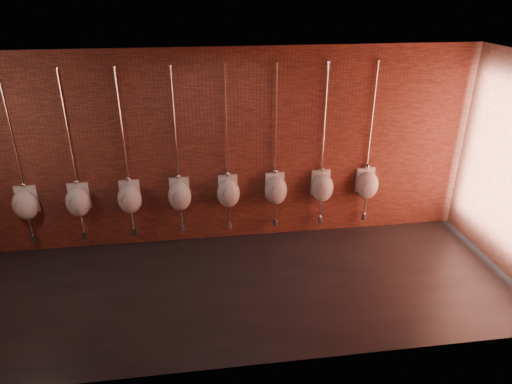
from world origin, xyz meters
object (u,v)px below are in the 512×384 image
at_px(urinal_4, 228,192).
at_px(urinal_7, 367,184).
at_px(urinal_0, 25,204).
at_px(urinal_5, 276,189).
at_px(urinal_6, 322,187).
at_px(urinal_3, 180,195).
at_px(urinal_2, 130,198).
at_px(urinal_1, 78,201).

height_order(urinal_4, urinal_7, same).
distance_m(urinal_0, urinal_5, 3.97).
height_order(urinal_5, urinal_6, same).
xyz_separation_m(urinal_5, urinal_6, (0.79, 0.00, 0.00)).
bearing_deg(urinal_3, urinal_6, 0.00).
distance_m(urinal_2, urinal_3, 0.79).
bearing_deg(urinal_2, urinal_1, 180.00).
bearing_deg(urinal_5, urinal_1, 180.00).
relative_size(urinal_5, urinal_6, 1.00).
height_order(urinal_1, urinal_3, same).
bearing_deg(urinal_2, urinal_4, 0.00).
distance_m(urinal_5, urinal_6, 0.79).
relative_size(urinal_5, urinal_7, 1.00).
bearing_deg(urinal_5, urinal_7, 0.00).
xyz_separation_m(urinal_0, urinal_2, (1.59, 0.00, 0.00)).
bearing_deg(urinal_5, urinal_2, 180.00).
height_order(urinal_3, urinal_5, same).
xyz_separation_m(urinal_1, urinal_4, (2.38, 0.00, 0.00)).
relative_size(urinal_6, urinal_7, 1.00).
bearing_deg(urinal_7, urinal_6, 180.00).
bearing_deg(urinal_1, urinal_3, 0.00).
distance_m(urinal_1, urinal_7, 4.76).
distance_m(urinal_2, urinal_7, 3.97).
distance_m(urinal_2, urinal_5, 2.38).
relative_size(urinal_0, urinal_6, 1.00).
relative_size(urinal_4, urinal_5, 1.00).
relative_size(urinal_3, urinal_7, 1.00).
bearing_deg(urinal_0, urinal_5, 0.00).
bearing_deg(urinal_4, urinal_6, 0.00).
relative_size(urinal_4, urinal_6, 1.00).
relative_size(urinal_1, urinal_5, 1.00).
distance_m(urinal_0, urinal_6, 4.76).
height_order(urinal_3, urinal_4, same).
height_order(urinal_0, urinal_6, same).
distance_m(urinal_2, urinal_6, 3.18).
distance_m(urinal_3, urinal_6, 2.38).
relative_size(urinal_2, urinal_7, 1.00).
bearing_deg(urinal_3, urinal_7, 0.00).
height_order(urinal_2, urinal_4, same).
height_order(urinal_1, urinal_4, same).
xyz_separation_m(urinal_3, urinal_6, (2.38, 0.00, 0.00)).
distance_m(urinal_6, urinal_7, 0.79).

